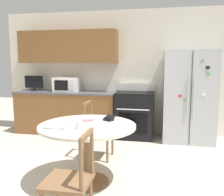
% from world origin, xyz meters
% --- Properties ---
extents(ground_plane, '(14.00, 14.00, 0.00)m').
position_xyz_m(ground_plane, '(0.00, 0.00, 0.00)').
color(ground_plane, beige).
extents(back_wall, '(5.20, 0.44, 2.60)m').
position_xyz_m(back_wall, '(-0.30, 2.59, 1.44)').
color(back_wall, silver).
rests_on(back_wall, ground_plane).
extents(kitchen_counter, '(2.17, 0.64, 0.90)m').
position_xyz_m(kitchen_counter, '(-1.13, 2.29, 0.45)').
color(kitchen_counter, brown).
rests_on(kitchen_counter, ground_plane).
extents(refrigerator, '(0.95, 0.75, 1.74)m').
position_xyz_m(refrigerator, '(1.38, 2.22, 0.87)').
color(refrigerator, '#B2B5BA').
rests_on(refrigerator, ground_plane).
extents(oven_range, '(0.76, 0.68, 1.08)m').
position_xyz_m(oven_range, '(0.34, 2.26, 0.47)').
color(oven_range, black).
rests_on(oven_range, ground_plane).
extents(microwave, '(0.51, 0.38, 0.30)m').
position_xyz_m(microwave, '(-1.12, 2.30, 1.05)').
color(microwave, white).
rests_on(microwave, kitchen_counter).
extents(countertop_tv, '(0.41, 0.16, 0.33)m').
position_xyz_m(countertop_tv, '(-1.90, 2.34, 1.08)').
color(countertop_tv, black).
rests_on(countertop_tv, kitchen_counter).
extents(dining_table, '(1.20, 1.20, 0.75)m').
position_xyz_m(dining_table, '(-0.02, 0.17, 0.61)').
color(dining_table, beige).
rests_on(dining_table, ground_plane).
extents(dining_chair_near, '(0.43, 0.43, 0.90)m').
position_xyz_m(dining_chair_near, '(0.07, -0.68, 0.43)').
color(dining_chair_near, brown).
rests_on(dining_chair_near, ground_plane).
extents(dining_chair_far, '(0.43, 0.43, 0.90)m').
position_xyz_m(dining_chair_far, '(-0.11, 1.02, 0.43)').
color(dining_chair_far, brown).
rests_on(dining_chair_far, ground_plane).
extents(candle_glass, '(0.09, 0.09, 0.08)m').
position_xyz_m(candle_glass, '(-0.06, -0.02, 0.79)').
color(candle_glass, silver).
rests_on(candle_glass, dining_table).
extents(folded_napkin, '(0.16, 0.10, 0.05)m').
position_xyz_m(folded_napkin, '(-0.07, 0.34, 0.78)').
color(folded_napkin, pink).
rests_on(folded_napkin, dining_table).
extents(wallet, '(0.17, 0.17, 0.07)m').
position_xyz_m(wallet, '(0.20, 0.44, 0.78)').
color(wallet, black).
rests_on(wallet, dining_table).
extents(mail_stack, '(0.27, 0.33, 0.02)m').
position_xyz_m(mail_stack, '(-0.33, 0.01, 0.76)').
color(mail_stack, white).
rests_on(mail_stack, dining_table).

